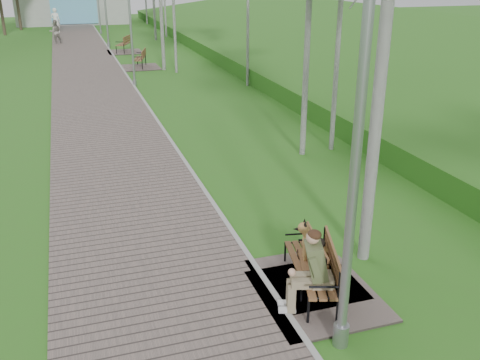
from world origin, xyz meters
name	(u,v)px	position (x,y,z in m)	size (l,w,h in m)	color
walkway	(92,84)	(-1.75, 21.50, 0.02)	(3.50, 67.00, 0.04)	#635550
kerb	(131,82)	(0.00, 21.50, 0.03)	(0.10, 67.00, 0.05)	#999993
embankment	(376,73)	(12.00, 20.00, 0.00)	(14.00, 70.00, 1.60)	#30721E
building_north	(72,1)	(-1.50, 50.97, 1.99)	(10.00, 5.20, 4.00)	#9E9E99
bench_main	(315,275)	(0.57, 3.13, 0.45)	(1.84, 2.05, 1.61)	#635550
bench_second	(304,272)	(0.63, 3.67, 0.18)	(1.61, 1.79, 0.99)	#635550
bench_third	(140,64)	(0.95, 25.26, 0.22)	(1.91, 2.13, 1.17)	#635550
bench_far	(124,48)	(0.79, 31.05, 0.24)	(2.06, 2.29, 1.27)	#635550
lamp_post_near	(355,166)	(0.45, 2.00, 2.70)	(0.22, 0.22, 5.78)	gray
lamp_post_second	(132,39)	(0.08, 20.78, 2.06)	(0.17, 0.17, 4.40)	gray
lamp_post_third	(106,8)	(0.09, 33.60, 2.47)	(0.20, 0.20, 5.29)	gray
lamp_post_far	(99,6)	(0.19, 41.57, 2.10)	(0.17, 0.17, 4.50)	gray
pedestrian_near	(56,20)	(-3.14, 43.45, 0.96)	(0.70, 0.46, 1.92)	white
pedestrian_far	(55,32)	(-3.20, 36.50, 0.80)	(0.78, 0.60, 1.60)	gray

